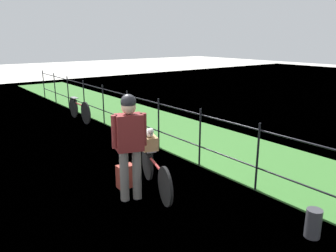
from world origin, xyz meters
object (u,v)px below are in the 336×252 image
Objects in this scene: cyclist_person at (130,139)px; mooring_bollard at (313,223)px; bicycle_main at (155,172)px; wooden_crate at (149,143)px; terrier_dog at (149,132)px; bicycle_parked at (79,109)px; backpack_on_paving at (125,176)px.

cyclist_person reaches higher than mooring_bollard.
bicycle_main is 0.54m from wooden_crate.
terrier_dog is at bearing -164.73° from mooring_bollard.
mooring_bollard is (2.67, 0.71, -0.53)m from wooden_crate.
cyclist_person is (0.35, -0.59, 0.09)m from terrier_dog.
cyclist_person reaches higher than terrier_dog.
bicycle_parked is at bearing 165.36° from cyclist_person.
terrier_dog reaches higher than bicycle_parked.
mooring_bollard is 0.22× the size of bicycle_parked.
terrier_dog is at bearing -18.48° from wooden_crate.
bicycle_main is at bearing -9.81° from bicycle_parked.
backpack_on_paving is (-0.41, -0.33, -0.13)m from bicycle_main.
bicycle_parked is at bearing 170.77° from terrier_dog.
terrier_dog is 0.81× the size of backpack_on_paving.
cyclist_person is 0.92m from backpack_on_paving.
mooring_bollard is (2.64, 0.72, -0.72)m from terrier_dog.
bicycle_main is 4.07× the size of mooring_bollard.
mooring_bollard is at bearing 15.27° from terrier_dog.
backpack_on_paving is 5.14m from bicycle_parked.
terrier_dog is 0.85m from backpack_on_paving.
wooden_crate is at bearing 121.69° from cyclist_person.
mooring_bollard is 7.70m from bicycle_parked.
cyclist_person is (0.37, -0.60, 0.28)m from wooden_crate.
terrier_dog reaches higher than backpack_on_paving.
mooring_bollard is (2.30, 1.31, -0.81)m from cyclist_person.
bicycle_main is 4.82× the size of terrier_dog.
cyclist_person is 4.21× the size of backpack_on_paving.
mooring_bollard is (2.32, 0.83, -0.13)m from bicycle_main.
terrier_dog is at bearing 161.52° from bicycle_main.
cyclist_person is at bearing -59.65° from terrier_dog.
cyclist_person is (0.02, -0.48, 0.68)m from bicycle_main.
wooden_crate is at bearing -9.19° from bicycle_parked.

